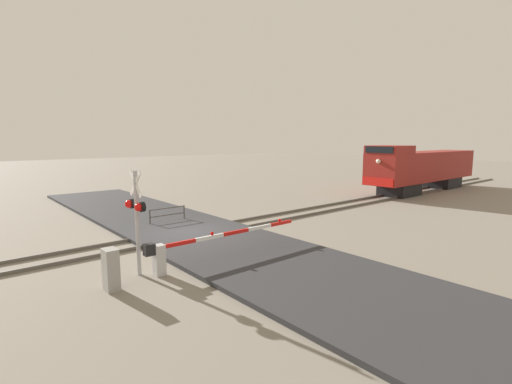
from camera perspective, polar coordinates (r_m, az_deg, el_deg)
ground_plane at (r=18.98m, az=-9.79°, el=-6.43°), size 160.00×160.00×0.00m
rail_track_left at (r=19.57m, az=-10.86°, el=-5.79°), size 0.08×80.00×0.15m
rail_track_right at (r=18.37m, az=-8.65°, el=-6.66°), size 0.08×80.00×0.15m
road_surface at (r=18.96m, az=-9.79°, el=-6.19°), size 36.00×5.90×0.17m
locomotive at (r=36.92m, az=24.19°, el=3.43°), size 2.83×15.27×4.22m
crossing_signal at (r=13.40m, az=-17.94°, el=-2.87°), size 1.18×0.33×3.71m
crossing_gate at (r=14.02m, az=-10.55°, el=-8.45°), size 0.36×7.06×1.20m
utility_cabinet at (r=12.74m, az=-21.39°, el=-11.04°), size 0.55×0.40×1.34m
guard_railing at (r=21.40m, az=-13.44°, el=-3.21°), size 0.08×2.18×0.95m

